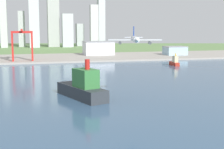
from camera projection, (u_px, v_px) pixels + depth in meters
name	position (u px, v px, depth m)	size (l,w,h in m)	color
ground_plane	(69.00, 76.00, 322.76)	(2400.00, 2400.00, 0.00)	#65884D
water_bay	(79.00, 87.00, 265.31)	(840.00, 360.00, 0.15)	#385675
industrial_pier	(53.00, 58.00, 504.48)	(840.00, 140.00, 2.50)	#A19A8F
airplane_landing	(135.00, 39.00, 207.57)	(34.24, 38.02, 11.25)	silver
tugboat_small	(175.00, 62.00, 412.96)	(6.90, 22.31, 15.49)	#B22D1E
container_barge	(83.00, 88.00, 220.44)	(28.15, 50.28, 26.68)	#2D3338
port_crane_red	(22.00, 38.00, 440.83)	(27.80, 37.67, 42.72)	red
warehouse_main	(98.00, 48.00, 547.56)	(48.09, 35.87, 21.96)	silver
warehouse_annex	(175.00, 51.00, 545.64)	(34.39, 27.42, 14.09)	#99BCD1
distant_skyline	(42.00, 21.00, 808.79)	(365.61, 74.48, 153.54)	#A5A8AA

